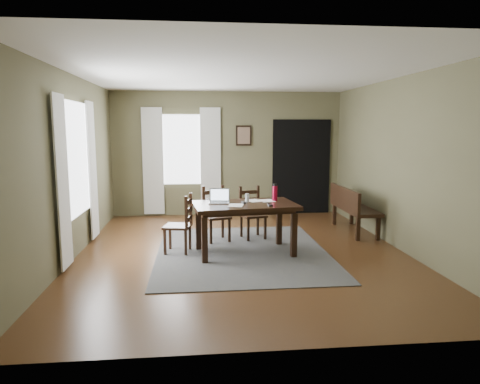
{
  "coord_description": "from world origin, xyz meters",
  "views": [
    {
      "loc": [
        -0.68,
        -6.4,
        1.9
      ],
      "look_at": [
        0.0,
        0.3,
        0.9
      ],
      "focal_mm": 32.0,
      "sensor_mm": 36.0,
      "label": 1
    }
  ],
  "objects": [
    {
      "name": "paper_c",
      "position": [
        0.2,
        0.16,
        0.78
      ],
      "size": [
        0.29,
        0.32,
        0.0
      ],
      "primitive_type": "cube",
      "rotation": [
        0.0,
        0.0,
        0.39
      ],
      "color": "white",
      "rests_on": "dining_table"
    },
    {
      "name": "window_back",
      "position": [
        -1.0,
        2.97,
        1.45
      ],
      "size": [
        1.0,
        0.01,
        1.5
      ],
      "color": "white",
      "rests_on": "ground"
    },
    {
      "name": "laptop",
      "position": [
        -0.34,
        0.04,
        0.83
      ],
      "size": [
        0.34,
        0.28,
        0.21
      ],
      "rotation": [
        0.0,
        0.0,
        -0.11
      ],
      "color": "#B7B7BC",
      "rests_on": "dining_table"
    },
    {
      "name": "curtain_left_far",
      "position": [
        -2.44,
        1.02,
        1.2
      ],
      "size": [
        0.03,
        0.48,
        2.3
      ],
      "color": "silver",
      "rests_on": "ground"
    },
    {
      "name": "dining_table",
      "position": [
        0.03,
        -0.07,
        0.68
      ],
      "size": [
        1.63,
        1.09,
        0.77
      ],
      "rotation": [
        0.0,
        0.0,
        0.12
      ],
      "color": "black",
      "rests_on": "rug"
    },
    {
      "name": "rug",
      "position": [
        0.0,
        0.0,
        0.01
      ],
      "size": [
        2.6,
        3.2,
        0.01
      ],
      "color": "#424242",
      "rests_on": "ground"
    },
    {
      "name": "chair_end",
      "position": [
        -0.94,
        0.06,
        0.44
      ],
      "size": [
        0.46,
        0.46,
        0.9
      ],
      "rotation": [
        0.0,
        0.0,
        -1.76
      ],
      "color": "black",
      "rests_on": "rug"
    },
    {
      "name": "chair_back_right",
      "position": [
        0.27,
        0.85,
        0.44
      ],
      "size": [
        0.48,
        0.48,
        0.89
      ],
      "rotation": [
        0.0,
        0.0,
        0.28
      ],
      "color": "black",
      "rests_on": "rug"
    },
    {
      "name": "paper_e",
      "position": [
        -0.12,
        -0.22,
        0.78
      ],
      "size": [
        0.27,
        0.32,
        0.0
      ],
      "primitive_type": "cube",
      "rotation": [
        0.0,
        0.0,
        -0.21
      ],
      "color": "white",
      "rests_on": "dining_table"
    },
    {
      "name": "ground",
      "position": [
        0.0,
        0.0,
        -0.01
      ],
      "size": [
        5.0,
        6.0,
        0.01
      ],
      "color": "#492C16"
    },
    {
      "name": "water_bottle",
      "position": [
        0.53,
        0.12,
        0.9
      ],
      "size": [
        0.1,
        0.1,
        0.27
      ],
      "rotation": [
        0.0,
        0.0,
        0.3
      ],
      "color": "#B30D31",
      "rests_on": "dining_table"
    },
    {
      "name": "framed_picture",
      "position": [
        0.35,
        2.97,
        1.75
      ],
      "size": [
        0.34,
        0.03,
        0.44
      ],
      "color": "black",
      "rests_on": "ground"
    },
    {
      "name": "curtain_left_near",
      "position": [
        -2.44,
        -0.62,
        1.2
      ],
      "size": [
        0.03,
        0.48,
        2.3
      ],
      "color": "silver",
      "rests_on": "ground"
    },
    {
      "name": "computer_mouse",
      "position": [
        0.02,
        -0.09,
        0.79
      ],
      "size": [
        0.08,
        0.1,
        0.03
      ],
      "primitive_type": "cube",
      "rotation": [
        0.0,
        0.0,
        0.3
      ],
      "color": "#3F3F42",
      "rests_on": "dining_table"
    },
    {
      "name": "doorway_back",
      "position": [
        1.65,
        2.97,
        1.05
      ],
      "size": [
        1.3,
        0.03,
        2.1
      ],
      "color": "black",
      "rests_on": "ground"
    },
    {
      "name": "curtain_back_right",
      "position": [
        -0.38,
        2.94,
        1.2
      ],
      "size": [
        0.44,
        0.03,
        2.3
      ],
      "color": "silver",
      "rests_on": "ground"
    },
    {
      "name": "room_shell",
      "position": [
        0.0,
        0.0,
        1.8
      ],
      "size": [
        5.02,
        6.02,
        2.71
      ],
      "color": "brown",
      "rests_on": "ground"
    },
    {
      "name": "drinking_glass",
      "position": [
        0.09,
        0.04,
        0.85
      ],
      "size": [
        0.08,
        0.08,
        0.13
      ],
      "primitive_type": "cylinder",
      "rotation": [
        0.0,
        0.0,
        -0.33
      ],
      "color": "silver",
      "rests_on": "dining_table"
    },
    {
      "name": "tv_remote",
      "position": [
        0.39,
        -0.28,
        0.79
      ],
      "size": [
        0.05,
        0.19,
        0.02
      ],
      "primitive_type": "cube",
      "rotation": [
        0.0,
        0.0,
        -0.0
      ],
      "color": "black",
      "rests_on": "dining_table"
    },
    {
      "name": "chair_back_left",
      "position": [
        -0.37,
        0.73,
        0.45
      ],
      "size": [
        0.5,
        0.5,
        0.92
      ],
      "rotation": [
        0.0,
        0.0,
        0.29
      ],
      "color": "black",
      "rests_on": "rug"
    },
    {
      "name": "paper_d",
      "position": [
        0.41,
        0.14,
        0.78
      ],
      "size": [
        0.25,
        0.3,
        0.0
      ],
      "primitive_type": "cube",
      "rotation": [
        0.0,
        0.0,
        0.18
      ],
      "color": "white",
      "rests_on": "dining_table"
    },
    {
      "name": "curtain_back_left",
      "position": [
        -1.62,
        2.94,
        1.2
      ],
      "size": [
        0.44,
        0.03,
        2.3
      ],
      "color": "silver",
      "rests_on": "ground"
    },
    {
      "name": "window_left",
      "position": [
        -2.47,
        0.2,
        1.45
      ],
      "size": [
        0.01,
        1.3,
        1.7
      ],
      "color": "white",
      "rests_on": "ground"
    },
    {
      "name": "bench",
      "position": [
        2.15,
        1.11,
        0.5
      ],
      "size": [
        0.47,
        1.47,
        0.83
      ],
      "rotation": [
        0.0,
        0.0,
        1.57
      ],
      "color": "black",
      "rests_on": "ground"
    }
  ]
}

